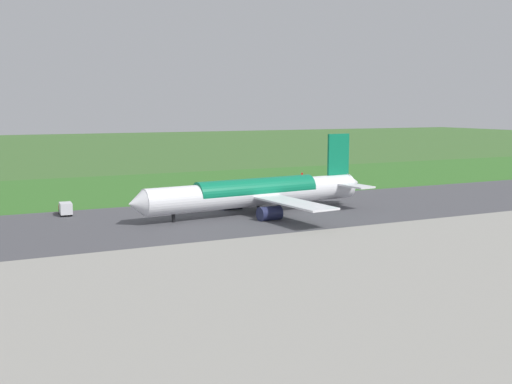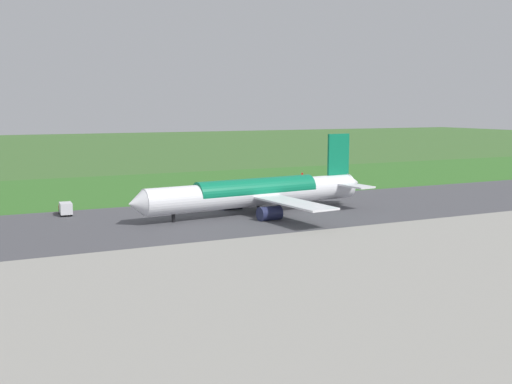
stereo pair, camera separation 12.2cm
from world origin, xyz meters
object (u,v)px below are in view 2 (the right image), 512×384
airliner_main (258,193)px  no_stopping_sign (302,176)px  traffic_cone_orange (285,182)px  service_truck_baggage (65,208)px

airliner_main → no_stopping_sign: 56.38m
airliner_main → no_stopping_sign: bearing=-129.2°
no_stopping_sign → traffic_cone_orange: size_ratio=4.68×
service_truck_baggage → traffic_cone_orange: 70.12m
airliner_main → service_truck_baggage: (35.61, -15.07, -2.95)m
traffic_cone_orange → service_truck_baggage: bearing=22.6°
airliner_main → service_truck_baggage: size_ratio=9.14×
airliner_main → no_stopping_sign: (-35.58, -43.65, -2.82)m
no_stopping_sign → traffic_cone_orange: bearing=13.8°
traffic_cone_orange → no_stopping_sign: bearing=-166.2°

